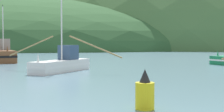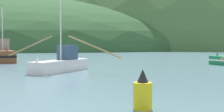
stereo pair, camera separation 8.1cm
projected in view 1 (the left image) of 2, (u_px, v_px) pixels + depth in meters
The scene contains 6 objects.
hill_mid_left at pixel (29, 48), 156.71m from camera, with size 210.00×168.00×44.31m, color #2D562D.
hill_far_right at pixel (156, 46), 228.37m from camera, with size 208.48×166.79×105.03m, color #2D562D.
hill_far_center at pixel (197, 47), 162.89m from camera, with size 199.10×159.28×83.45m, color #47703D.
fishing_boat_white at pixel (63, 63), 26.95m from camera, with size 10.21×7.05×6.90m.
fishing_boat_brown at pixel (4, 54), 41.14m from camera, with size 5.88×9.20×7.31m.
channel_buoy at pixel (145, 93), 11.74m from camera, with size 0.71×0.71×1.50m.
Camera 1 is at (-2.58, 2.44, 2.47)m, focal length 50.95 mm.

